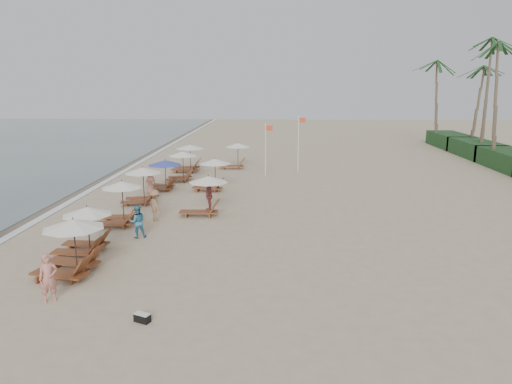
{
  "coord_description": "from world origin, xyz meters",
  "views": [
    {
      "loc": [
        1.78,
        -19.37,
        7.22
      ],
      "look_at": [
        0.61,
        6.56,
        1.3
      ],
      "focal_mm": 33.27,
      "sensor_mm": 36.0,
      "label": 1
    }
  ],
  "objects_px": {
    "lounger_station_5": "(181,166)",
    "inland_station_2": "(235,154)",
    "beachgoer_far_b": "(150,183)",
    "beachgoer_mid_b": "(155,205)",
    "lounger_station_3": "(140,185)",
    "beachgoer_mid_a": "(138,222)",
    "lounger_station_0": "(68,249)",
    "lounger_station_2": "(118,205)",
    "lounger_station_1": "(83,232)",
    "flag_pole_near": "(266,147)",
    "duffel_bag": "(142,318)",
    "beachgoer_near": "(48,278)",
    "beachgoer_far_a": "(209,196)",
    "inland_station_0": "(204,193)",
    "lounger_station_6": "(187,159)",
    "lounger_station_4": "(163,173)",
    "inland_station_1": "(211,172)"
  },
  "relations": [
    {
      "from": "inland_station_0",
      "to": "beachgoer_far_a",
      "type": "height_order",
      "value": "inland_station_0"
    },
    {
      "from": "lounger_station_4",
      "to": "inland_station_0",
      "type": "bearing_deg",
      "value": -59.52
    },
    {
      "from": "lounger_station_2",
      "to": "beachgoer_mid_a",
      "type": "bearing_deg",
      "value": -51.6
    },
    {
      "from": "lounger_station_1",
      "to": "duffel_bag",
      "type": "bearing_deg",
      "value": -54.43
    },
    {
      "from": "inland_station_0",
      "to": "inland_station_2",
      "type": "bearing_deg",
      "value": 88.59
    },
    {
      "from": "lounger_station_5",
      "to": "inland_station_2",
      "type": "xyz_separation_m",
      "value": [
        3.62,
        5.54,
        0.1
      ]
    },
    {
      "from": "beachgoer_mid_b",
      "to": "duffel_bag",
      "type": "distance_m",
      "value": 11.38
    },
    {
      "from": "beachgoer_near",
      "to": "beachgoer_far_a",
      "type": "xyz_separation_m",
      "value": [
        3.73,
        12.03,
        0.05
      ]
    },
    {
      "from": "lounger_station_2",
      "to": "duffel_bag",
      "type": "bearing_deg",
      "value": -68.05
    },
    {
      "from": "lounger_station_6",
      "to": "beachgoer_mid_a",
      "type": "relative_size",
      "value": 1.78
    },
    {
      "from": "lounger_station_4",
      "to": "inland_station_1",
      "type": "xyz_separation_m",
      "value": [
        3.42,
        -0.24,
        0.13
      ]
    },
    {
      "from": "lounger_station_5",
      "to": "lounger_station_6",
      "type": "height_order",
      "value": "lounger_station_6"
    },
    {
      "from": "lounger_station_3",
      "to": "beachgoer_far_b",
      "type": "bearing_deg",
      "value": 91.6
    },
    {
      "from": "lounger_station_1",
      "to": "beachgoer_mid_a",
      "type": "height_order",
      "value": "lounger_station_1"
    },
    {
      "from": "beachgoer_far_b",
      "to": "duffel_bag",
      "type": "xyz_separation_m",
      "value": [
        4.31,
        -17.31,
        -0.66
      ]
    },
    {
      "from": "lounger_station_1",
      "to": "inland_station_2",
      "type": "bearing_deg",
      "value": 77.76
    },
    {
      "from": "lounger_station_6",
      "to": "beachgoer_near",
      "type": "distance_m",
      "value": 24.55
    },
    {
      "from": "lounger_station_6",
      "to": "beachgoer_near",
      "type": "xyz_separation_m",
      "value": [
        -0.1,
        -24.55,
        -0.26
      ]
    },
    {
      "from": "lounger_station_6",
      "to": "duffel_bag",
      "type": "height_order",
      "value": "lounger_station_6"
    },
    {
      "from": "lounger_station_5",
      "to": "inland_station_0",
      "type": "xyz_separation_m",
      "value": [
        3.24,
        -9.64,
        0.11
      ]
    },
    {
      "from": "lounger_station_5",
      "to": "beachgoer_far_b",
      "type": "bearing_deg",
      "value": -104.06
    },
    {
      "from": "inland_station_2",
      "to": "inland_station_1",
      "type": "bearing_deg",
      "value": -95.12
    },
    {
      "from": "lounger_station_0",
      "to": "lounger_station_6",
      "type": "bearing_deg",
      "value": 88.97
    },
    {
      "from": "duffel_bag",
      "to": "lounger_station_2",
      "type": "bearing_deg",
      "value": 111.95
    },
    {
      "from": "beachgoer_mid_b",
      "to": "beachgoer_near",
      "type": "bearing_deg",
      "value": 135.29
    },
    {
      "from": "beachgoer_mid_a",
      "to": "beachgoer_far_b",
      "type": "relative_size",
      "value": 0.99
    },
    {
      "from": "beachgoer_near",
      "to": "lounger_station_2",
      "type": "bearing_deg",
      "value": 61.07
    },
    {
      "from": "inland_station_0",
      "to": "beachgoer_far_b",
      "type": "relative_size",
      "value": 1.75
    },
    {
      "from": "lounger_station_0",
      "to": "lounger_station_4",
      "type": "relative_size",
      "value": 1.11
    },
    {
      "from": "lounger_station_6",
      "to": "duffel_bag",
      "type": "distance_m",
      "value": 26.08
    },
    {
      "from": "lounger_station_3",
      "to": "flag_pole_near",
      "type": "xyz_separation_m",
      "value": [
        7.48,
        9.38,
        1.16
      ]
    },
    {
      "from": "inland_station_2",
      "to": "beachgoer_near",
      "type": "relative_size",
      "value": 1.66
    },
    {
      "from": "lounger_station_3",
      "to": "beachgoer_mid_a",
      "type": "height_order",
      "value": "lounger_station_3"
    },
    {
      "from": "lounger_station_5",
      "to": "beachgoer_far_a",
      "type": "bearing_deg",
      "value": -68.38
    },
    {
      "from": "lounger_station_0",
      "to": "lounger_station_2",
      "type": "relative_size",
      "value": 1.07
    },
    {
      "from": "lounger_station_0",
      "to": "lounger_station_5",
      "type": "height_order",
      "value": "lounger_station_5"
    },
    {
      "from": "lounger_station_5",
      "to": "inland_station_0",
      "type": "bearing_deg",
      "value": -71.4
    },
    {
      "from": "lounger_station_0",
      "to": "beachgoer_mid_a",
      "type": "relative_size",
      "value": 1.76
    },
    {
      "from": "lounger_station_2",
      "to": "beachgoer_far_a",
      "type": "distance_m",
      "value": 5.31
    },
    {
      "from": "lounger_station_1",
      "to": "duffel_bag",
      "type": "distance_m",
      "value": 7.3
    },
    {
      "from": "beachgoer_far_b",
      "to": "beachgoer_mid_b",
      "type": "bearing_deg",
      "value": -111.39
    },
    {
      "from": "inland_station_2",
      "to": "beachgoer_far_b",
      "type": "distance_m",
      "value": 11.15
    },
    {
      "from": "lounger_station_6",
      "to": "inland_station_1",
      "type": "height_order",
      "value": "lounger_station_6"
    },
    {
      "from": "beachgoer_mid_b",
      "to": "flag_pole_near",
      "type": "relative_size",
      "value": 0.4
    },
    {
      "from": "lounger_station_2",
      "to": "lounger_station_6",
      "type": "height_order",
      "value": "lounger_station_2"
    },
    {
      "from": "inland_station_2",
      "to": "beachgoer_far_a",
      "type": "height_order",
      "value": "inland_station_2"
    },
    {
      "from": "lounger_station_0",
      "to": "lounger_station_1",
      "type": "bearing_deg",
      "value": 99.51
    },
    {
      "from": "flag_pole_near",
      "to": "beachgoer_mid_b",
      "type": "bearing_deg",
      "value": -113.27
    },
    {
      "from": "lounger_station_4",
      "to": "duffel_bag",
      "type": "distance_m",
      "value": 19.14
    },
    {
      "from": "lounger_station_6",
      "to": "inland_station_2",
      "type": "bearing_deg",
      "value": 21.93
    }
  ]
}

